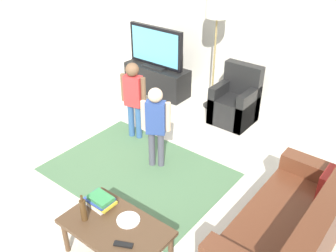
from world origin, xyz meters
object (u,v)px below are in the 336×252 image
tv_stand (157,80)px  couch (294,234)px  armchair (236,103)px  bottle (83,210)px  tv (156,48)px  book_stack (100,201)px  floor_lamp (217,14)px  plate (128,220)px  child_near_tv (133,94)px  tv_remote (123,245)px  child_center (156,121)px  coffee_table (116,229)px

tv_stand → couch: size_ratio=0.67×
armchair → bottle: 3.19m
tv → book_stack: 3.48m
floor_lamp → plate: (1.06, -3.13, -1.12)m
child_near_tv → bottle: child_near_tv is taller
child_near_tv → tv_remote: 2.44m
child_near_tv → plate: bearing=-48.8°
tv_remote → plate: plate is taller
tv_stand → child_near_tv: 1.61m
floor_lamp → plate: 3.49m
tv_stand → book_stack: (1.78, -3.00, 0.24)m
child_near_tv → bottle: size_ratio=3.97×
floor_lamp → plate: bearing=-71.3°
bottle → plate: 0.42m
child_near_tv → armchair: bearing=55.7°
floor_lamp → bottle: floor_lamp is taller
book_stack → child_near_tv: bearing=123.0°
book_stack → armchair: bearing=92.9°
child_near_tv → plate: (1.41, -1.61, -0.26)m
floor_lamp → plate: size_ratio=8.09×
child_near_tv → child_center: size_ratio=1.04×
armchair → tv_remote: bearing=-78.0°
child_center → bottle: bearing=-75.6°
tv_stand → bottle: bottle is taller
child_near_tv → couch: bearing=-14.4°
tv → couch: tv is taller
tv → couch: 3.97m
tv_stand → tv: bearing=-90.0°
child_center → book_stack: 1.34m
book_stack → tv_remote: size_ratio=1.64×
couch → floor_lamp: 3.42m
child_near_tv → child_center: child_near_tv is taller
plate → armchair: bearing=99.7°
couch → armchair: bearing=131.0°
tv_stand → floor_lamp: (1.07, 0.15, 1.30)m
bottle → plate: bearing=36.0°
couch → bottle: size_ratio=6.23×
child_near_tv → book_stack: child_near_tv is taller
tv_stand → armchair: bearing=-1.4°
tv_stand → tv_remote: 3.96m
tv_stand → bottle: bearing=-60.8°
couch → plate: (-1.24, -0.93, 0.14)m
armchair → child_near_tv: child_near_tv is taller
tv → bottle: bearing=-60.7°
coffee_table → child_center: bearing=115.7°
tv_stand → armchair: size_ratio=1.33×
child_center → bottle: (0.38, -1.50, -0.13)m
couch → child_center: size_ratio=1.63×
tv_stand → plate: (2.13, -2.98, 0.18)m
armchair → book_stack: size_ratio=3.22×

